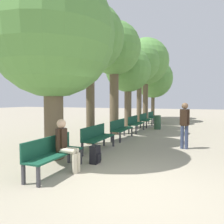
{
  "coord_description": "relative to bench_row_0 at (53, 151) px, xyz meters",
  "views": [
    {
      "loc": [
        1.18,
        -4.03,
        1.73
      ],
      "look_at": [
        -1.77,
        3.44,
        1.29
      ],
      "focal_mm": 35.0,
      "sensor_mm": 36.0,
      "label": 1
    }
  ],
  "objects": [
    {
      "name": "ground_plane",
      "position": [
        2.01,
        -0.22,
        -0.51
      ],
      "size": [
        80.0,
        80.0,
        0.0
      ],
      "primitive_type": "plane",
      "color": "gray"
    },
    {
      "name": "bench_row_0",
      "position": [
        0.0,
        0.0,
        0.0
      ],
      "size": [
        0.47,
        1.76,
        0.85
      ],
      "color": "#144733",
      "rests_on": "ground_plane"
    },
    {
      "name": "bench_row_3",
      "position": [
        0.0,
        7.3,
        0.0
      ],
      "size": [
        0.47,
        1.76,
        0.85
      ],
      "color": "#144733",
      "rests_on": "ground_plane"
    },
    {
      "name": "trash_bin",
      "position": [
        0.97,
        8.71,
        -0.1
      ],
      "size": [
        0.4,
        0.4,
        0.82
      ],
      "color": "#2D5138",
      "rests_on": "ground_plane"
    },
    {
      "name": "person_seated",
      "position": [
        0.23,
        0.21,
        0.17
      ],
      "size": [
        0.58,
        0.33,
        1.27
      ],
      "color": "beige",
      "rests_on": "ground_plane"
    },
    {
      "name": "tree_row_5",
      "position": [
        -0.74,
        13.01,
        4.25
      ],
      "size": [
        3.66,
        3.66,
        6.63
      ],
      "color": "brown",
      "rests_on": "ground_plane"
    },
    {
      "name": "bench_row_4",
      "position": [
        0.0,
        9.73,
        0.0
      ],
      "size": [
        0.47,
        1.76,
        0.85
      ],
      "color": "#144733",
      "rests_on": "ground_plane"
    },
    {
      "name": "tree_row_2",
      "position": [
        -0.74,
        6.01,
        3.71
      ],
      "size": [
        2.66,
        2.66,
        5.64
      ],
      "color": "brown",
      "rests_on": "ground_plane"
    },
    {
      "name": "tree_row_4",
      "position": [
        -0.74,
        11.01,
        3.85
      ],
      "size": [
        2.85,
        2.85,
        5.84
      ],
      "color": "brown",
      "rests_on": "ground_plane"
    },
    {
      "name": "bench_row_5",
      "position": [
        0.0,
        12.17,
        0.0
      ],
      "size": [
        0.47,
        1.76,
        0.85
      ],
      "color": "#144733",
      "rests_on": "ground_plane"
    },
    {
      "name": "bench_row_2",
      "position": [
        0.0,
        4.87,
        0.0
      ],
      "size": [
        0.47,
        1.76,
        0.85
      ],
      "color": "#144733",
      "rests_on": "ground_plane"
    },
    {
      "name": "backpack",
      "position": [
        0.61,
        1.06,
        -0.27
      ],
      "size": [
        0.24,
        0.3,
        0.49
      ],
      "color": "black",
      "rests_on": "ground_plane"
    },
    {
      "name": "pedestrian_near",
      "position": [
        2.76,
        3.82,
        0.43
      ],
      "size": [
        0.33,
        0.25,
        1.64
      ],
      "color": "#384260",
      "rests_on": "ground_plane"
    },
    {
      "name": "tree_row_6",
      "position": [
        -0.74,
        16.11,
        3.22
      ],
      "size": [
        3.61,
        3.61,
        5.55
      ],
      "color": "brown",
      "rests_on": "ground_plane"
    },
    {
      "name": "tree_row_0",
      "position": [
        -0.74,
        1.07,
        3.06
      ],
      "size": [
        3.62,
        3.62,
        5.42
      ],
      "color": "brown",
      "rests_on": "ground_plane"
    },
    {
      "name": "tree_row_3",
      "position": [
        -0.74,
        8.34,
        3.01
      ],
      "size": [
        2.72,
        2.72,
        4.94
      ],
      "color": "brown",
      "rests_on": "ground_plane"
    },
    {
      "name": "tree_row_1",
      "position": [
        -0.74,
        3.41,
        3.59
      ],
      "size": [
        2.67,
        2.67,
        5.48
      ],
      "color": "brown",
      "rests_on": "ground_plane"
    },
    {
      "name": "bench_row_1",
      "position": [
        0.0,
        2.43,
        0.0
      ],
      "size": [
        0.47,
        1.76,
        0.85
      ],
      "color": "#144733",
      "rests_on": "ground_plane"
    }
  ]
}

